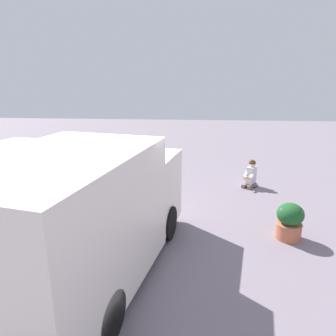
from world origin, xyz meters
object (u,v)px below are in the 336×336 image
object	(u,v)px
person_customer	(251,176)
planter_flowering_far	(135,167)
food_truck	(86,217)
planter_flowering_near	(290,221)

from	to	relation	value
person_customer	planter_flowering_far	world-z (taller)	person_customer
person_customer	food_truck	bearing A→B (deg)	53.34
food_truck	planter_flowering_near	size ratio (longest dim) A/B	6.34
person_customer	planter_flowering_near	distance (m)	3.41
food_truck	person_customer	world-z (taller)	food_truck
planter_flowering_near	planter_flowering_far	size ratio (longest dim) A/B	1.15
person_customer	planter_flowering_near	bearing A→B (deg)	93.89
food_truck	planter_flowering_near	xyz separation A→B (m)	(-3.98, -1.63, -0.71)
person_customer	planter_flowering_far	distance (m)	4.04
person_customer	planter_flowering_far	bearing A→B (deg)	-9.94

